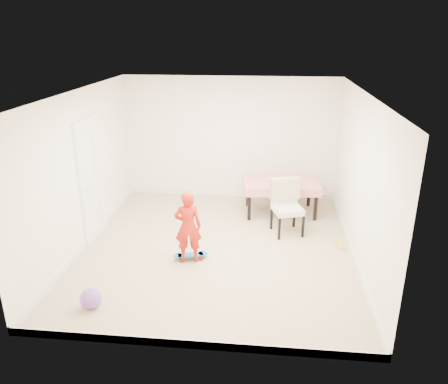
# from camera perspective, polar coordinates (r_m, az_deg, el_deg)

# --- Properties ---
(ground) EXTENTS (5.00, 5.00, 0.00)m
(ground) POSITION_cam_1_polar(r_m,az_deg,el_deg) (7.48, -0.93, -7.34)
(ground) COLOR tan
(ground) RESTS_ON ground
(ceiling) EXTENTS (4.50, 5.00, 0.04)m
(ceiling) POSITION_cam_1_polar(r_m,az_deg,el_deg) (6.67, -1.06, 12.64)
(ceiling) COLOR white
(ceiling) RESTS_ON wall_back
(wall_back) EXTENTS (4.50, 0.04, 2.60)m
(wall_back) POSITION_cam_1_polar(r_m,az_deg,el_deg) (9.33, 0.84, 6.96)
(wall_back) COLOR white
(wall_back) RESTS_ON ground
(wall_front) EXTENTS (4.50, 0.04, 2.60)m
(wall_front) POSITION_cam_1_polar(r_m,az_deg,el_deg) (4.70, -4.63, -7.44)
(wall_front) COLOR white
(wall_front) RESTS_ON ground
(wall_left) EXTENTS (0.04, 5.00, 2.60)m
(wall_left) POSITION_cam_1_polar(r_m,az_deg,el_deg) (7.55, -18.06, 2.60)
(wall_left) COLOR white
(wall_left) RESTS_ON ground
(wall_right) EXTENTS (0.04, 5.00, 2.60)m
(wall_right) POSITION_cam_1_polar(r_m,az_deg,el_deg) (7.06, 17.29, 1.46)
(wall_right) COLOR white
(wall_right) RESTS_ON ground
(door) EXTENTS (0.11, 0.94, 2.11)m
(door) POSITION_cam_1_polar(r_m,az_deg,el_deg) (7.89, -16.95, 1.38)
(door) COLOR white
(door) RESTS_ON ground
(baseboard_back) EXTENTS (4.50, 0.02, 0.12)m
(baseboard_back) POSITION_cam_1_polar(r_m,az_deg,el_deg) (9.71, 0.81, -0.15)
(baseboard_back) COLOR white
(baseboard_back) RESTS_ON ground
(baseboard_front) EXTENTS (4.50, 0.02, 0.12)m
(baseboard_front) POSITION_cam_1_polar(r_m,az_deg,el_deg) (5.39, -4.26, -19.21)
(baseboard_front) COLOR white
(baseboard_front) RESTS_ON ground
(baseboard_left) EXTENTS (0.02, 5.00, 0.12)m
(baseboard_left) POSITION_cam_1_polar(r_m,az_deg,el_deg) (8.00, -17.15, -5.86)
(baseboard_left) COLOR white
(baseboard_left) RESTS_ON ground
(baseboard_right) EXTENTS (0.02, 5.00, 0.12)m
(baseboard_right) POSITION_cam_1_polar(r_m,az_deg,el_deg) (7.54, 16.37, -7.47)
(baseboard_right) COLOR white
(baseboard_right) RESTS_ON ground
(dining_table) EXTENTS (1.54, 1.06, 0.68)m
(dining_table) POSITION_cam_1_polar(r_m,az_deg,el_deg) (8.80, 7.37, -0.62)
(dining_table) COLOR #C00D0A
(dining_table) RESTS_ON ground
(dining_chair) EXTENTS (0.71, 0.76, 1.00)m
(dining_chair) POSITION_cam_1_polar(r_m,az_deg,el_deg) (7.88, 8.32, -2.05)
(dining_chair) COLOR white
(dining_chair) RESTS_ON ground
(skateboard) EXTENTS (0.59, 0.35, 0.08)m
(skateboard) POSITION_cam_1_polar(r_m,az_deg,el_deg) (7.15, -4.39, -8.40)
(skateboard) COLOR blue
(skateboard) RESTS_ON ground
(child) EXTENTS (0.46, 0.34, 1.16)m
(child) POSITION_cam_1_polar(r_m,az_deg,el_deg) (6.84, -4.72, -4.78)
(child) COLOR #B51F12
(child) RESTS_ON ground
(balloon) EXTENTS (0.28, 0.28, 0.28)m
(balloon) POSITION_cam_1_polar(r_m,az_deg,el_deg) (6.22, -17.02, -13.18)
(balloon) COLOR purple
(balloon) RESTS_ON ground
(foam_toy) EXTENTS (0.14, 0.40, 0.06)m
(foam_toy) POSITION_cam_1_polar(r_m,az_deg,el_deg) (7.83, 14.75, -6.47)
(foam_toy) COLOR yellow
(foam_toy) RESTS_ON ground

